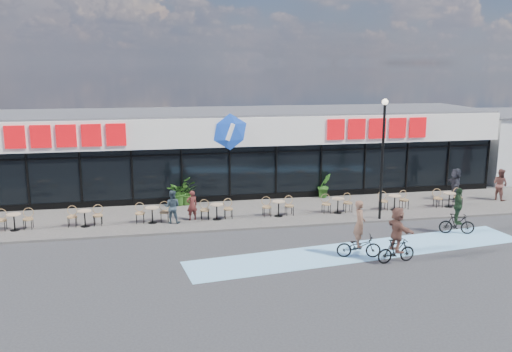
{
  "coord_description": "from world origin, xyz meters",
  "views": [
    {
      "loc": [
        -3.9,
        -20.59,
        7.25
      ],
      "look_at": [
        0.73,
        3.5,
        2.12
      ],
      "focal_mm": 38.0,
      "sensor_mm": 36.0,
      "label": 1
    }
  ],
  "objects_px": {
    "potted_plant_right": "(324,185)",
    "pedestrian_a": "(455,185)",
    "potted_plant_mid": "(186,192)",
    "cyclist_a": "(359,238)",
    "potted_plant_left": "(178,192)",
    "patron_left": "(192,205)",
    "patron_right": "(172,207)",
    "pedestrian_b": "(500,184)",
    "cyclist_b": "(458,215)",
    "lamp_post": "(383,149)"
  },
  "relations": [
    {
      "from": "potted_plant_right",
      "to": "patron_right",
      "type": "height_order",
      "value": "patron_right"
    },
    {
      "from": "lamp_post",
      "to": "cyclist_a",
      "type": "distance_m",
      "value": 5.86
    },
    {
      "from": "potted_plant_left",
      "to": "cyclist_a",
      "type": "bearing_deg",
      "value": -54.3
    },
    {
      "from": "patron_right",
      "to": "lamp_post",
      "type": "bearing_deg",
      "value": -171.66
    },
    {
      "from": "potted_plant_mid",
      "to": "patron_right",
      "type": "xyz_separation_m",
      "value": [
        -0.84,
        -3.21,
        0.13
      ]
    },
    {
      "from": "patron_right",
      "to": "pedestrian_a",
      "type": "xyz_separation_m",
      "value": [
        14.81,
        1.25,
        0.12
      ]
    },
    {
      "from": "potted_plant_right",
      "to": "cyclist_b",
      "type": "distance_m",
      "value": 7.87
    },
    {
      "from": "patron_left",
      "to": "cyclist_b",
      "type": "height_order",
      "value": "cyclist_b"
    },
    {
      "from": "patron_right",
      "to": "potted_plant_left",
      "type": "bearing_deg",
      "value": -82.63
    },
    {
      "from": "potted_plant_left",
      "to": "pedestrian_a",
      "type": "bearing_deg",
      "value": -7.85
    },
    {
      "from": "cyclist_b",
      "to": "patron_right",
      "type": "bearing_deg",
      "value": 163.13
    },
    {
      "from": "cyclist_a",
      "to": "patron_left",
      "type": "bearing_deg",
      "value": 134.76
    },
    {
      "from": "pedestrian_b",
      "to": "potted_plant_left",
      "type": "bearing_deg",
      "value": 65.03
    },
    {
      "from": "lamp_post",
      "to": "patron_left",
      "type": "xyz_separation_m",
      "value": [
        -8.64,
        1.46,
        -2.59
      ]
    },
    {
      "from": "lamp_post",
      "to": "potted_plant_left",
      "type": "bearing_deg",
      "value": 154.41
    },
    {
      "from": "pedestrian_a",
      "to": "patron_left",
      "type": "bearing_deg",
      "value": -68.04
    },
    {
      "from": "lamp_post",
      "to": "patron_left",
      "type": "relative_size",
      "value": 4.01
    },
    {
      "from": "potted_plant_left",
      "to": "patron_right",
      "type": "height_order",
      "value": "patron_right"
    },
    {
      "from": "lamp_post",
      "to": "patron_right",
      "type": "distance_m",
      "value": 9.95
    },
    {
      "from": "pedestrian_b",
      "to": "lamp_post",
      "type": "bearing_deg",
      "value": 88.1
    },
    {
      "from": "potted_plant_right",
      "to": "cyclist_a",
      "type": "xyz_separation_m",
      "value": [
        -1.51,
        -8.87,
        0.0
      ]
    },
    {
      "from": "patron_right",
      "to": "pedestrian_a",
      "type": "relative_size",
      "value": 0.87
    },
    {
      "from": "patron_left",
      "to": "lamp_post",
      "type": "bearing_deg",
      "value": 157.3
    },
    {
      "from": "patron_left",
      "to": "patron_right",
      "type": "xyz_separation_m",
      "value": [
        -0.92,
        -0.32,
        0.07
      ]
    },
    {
      "from": "patron_left",
      "to": "pedestrian_b",
      "type": "xyz_separation_m",
      "value": [
        16.35,
        0.69,
        0.14
      ]
    },
    {
      "from": "patron_left",
      "to": "patron_right",
      "type": "height_order",
      "value": "patron_right"
    },
    {
      "from": "potted_plant_mid",
      "to": "potted_plant_right",
      "type": "height_order",
      "value": "potted_plant_right"
    },
    {
      "from": "lamp_post",
      "to": "potted_plant_mid",
      "type": "height_order",
      "value": "lamp_post"
    },
    {
      "from": "pedestrian_b",
      "to": "cyclist_b",
      "type": "xyz_separation_m",
      "value": [
        -5.26,
        -4.65,
        -0.09
      ]
    },
    {
      "from": "potted_plant_mid",
      "to": "patron_right",
      "type": "relative_size",
      "value": 0.83
    },
    {
      "from": "lamp_post",
      "to": "patron_left",
      "type": "distance_m",
      "value": 9.14
    },
    {
      "from": "patron_right",
      "to": "cyclist_b",
      "type": "bearing_deg",
      "value": 178.26
    },
    {
      "from": "lamp_post",
      "to": "cyclist_b",
      "type": "height_order",
      "value": "lamp_post"
    },
    {
      "from": "potted_plant_right",
      "to": "lamp_post",
      "type": "bearing_deg",
      "value": -73.86
    },
    {
      "from": "cyclist_b",
      "to": "lamp_post",
      "type": "bearing_deg",
      "value": 134.36
    },
    {
      "from": "pedestrian_a",
      "to": "pedestrian_b",
      "type": "height_order",
      "value": "pedestrian_a"
    },
    {
      "from": "potted_plant_mid",
      "to": "cyclist_a",
      "type": "relative_size",
      "value": 0.57
    },
    {
      "from": "lamp_post",
      "to": "pedestrian_a",
      "type": "height_order",
      "value": "lamp_post"
    },
    {
      "from": "lamp_post",
      "to": "pedestrian_b",
      "type": "bearing_deg",
      "value": 15.54
    },
    {
      "from": "potted_plant_left",
      "to": "potted_plant_mid",
      "type": "relative_size",
      "value": 1.09
    },
    {
      "from": "lamp_post",
      "to": "potted_plant_right",
      "type": "height_order",
      "value": "lamp_post"
    },
    {
      "from": "potted_plant_right",
      "to": "potted_plant_mid",
      "type": "bearing_deg",
      "value": -179.41
    },
    {
      "from": "potted_plant_left",
      "to": "cyclist_a",
      "type": "relative_size",
      "value": 0.62
    },
    {
      "from": "potted_plant_right",
      "to": "pedestrian_a",
      "type": "height_order",
      "value": "pedestrian_a"
    },
    {
      "from": "potted_plant_right",
      "to": "pedestrian_b",
      "type": "distance_m",
      "value": 9.28
    },
    {
      "from": "lamp_post",
      "to": "patron_right",
      "type": "xyz_separation_m",
      "value": [
        -9.56,
        1.14,
        -2.52
      ]
    },
    {
      "from": "pedestrian_a",
      "to": "cyclist_b",
      "type": "relative_size",
      "value": 0.86
    },
    {
      "from": "potted_plant_mid",
      "to": "cyclist_b",
      "type": "height_order",
      "value": "cyclist_b"
    },
    {
      "from": "potted_plant_mid",
      "to": "lamp_post",
      "type": "bearing_deg",
      "value": -26.5
    },
    {
      "from": "potted_plant_right",
      "to": "patron_left",
      "type": "height_order",
      "value": "patron_left"
    }
  ]
}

